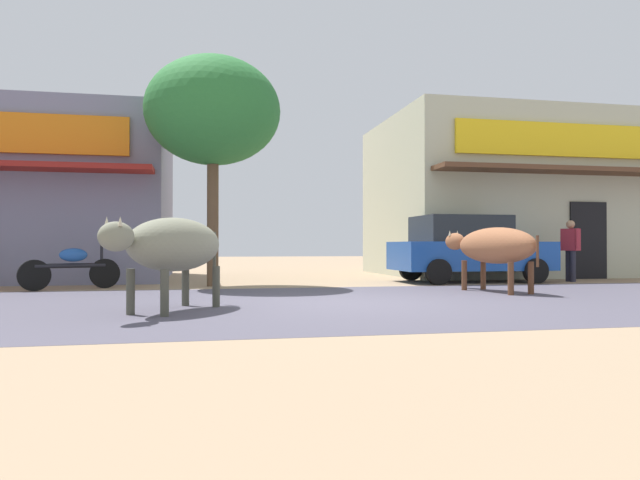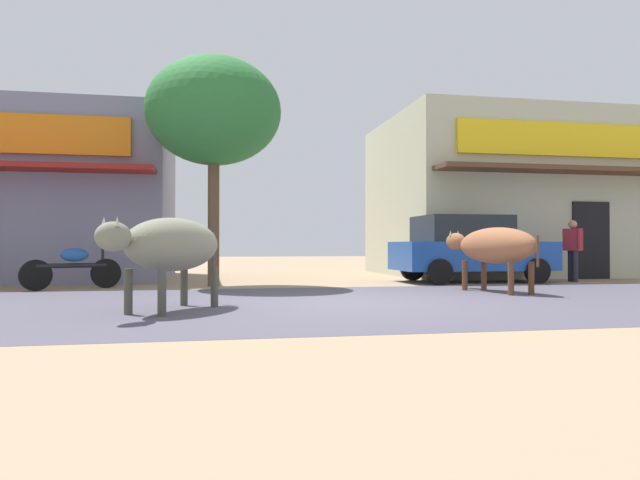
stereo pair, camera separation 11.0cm
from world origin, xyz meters
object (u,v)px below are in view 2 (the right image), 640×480
parked_hatchback_car (469,248)px  cow_far_dark (494,246)px  roadside_tree (214,112)px  cow_near_brown (171,245)px  pedestrian_by_shop (573,246)px  parked_motorcycle (73,267)px

parked_hatchback_car → cow_far_dark: parked_hatchback_car is taller
roadside_tree → cow_near_brown: size_ratio=2.20×
cow_near_brown → pedestrian_by_shop: (9.49, 4.83, -0.01)m
parked_motorcycle → pedestrian_by_shop: size_ratio=1.19×
cow_far_dark → parked_motorcycle: bearing=164.2°
cow_near_brown → cow_far_dark: (5.98, 2.20, -0.01)m
cow_near_brown → cow_far_dark: cow_near_brown is taller
parked_hatchback_car → parked_motorcycle: 9.14m
parked_hatchback_car → cow_far_dark: 3.18m
parked_motorcycle → cow_far_dark: 8.53m
parked_hatchback_car → pedestrian_by_shop: size_ratio=2.46×
roadside_tree → pedestrian_by_shop: roadside_tree is taller
cow_far_dark → pedestrian_by_shop: pedestrian_by_shop is taller
cow_near_brown → parked_motorcycle: bearing=116.2°
cow_near_brown → pedestrian_by_shop: pedestrian_by_shop is taller
cow_near_brown → pedestrian_by_shop: size_ratio=1.51×
parked_hatchback_car → cow_near_brown: bearing=-142.7°
cow_near_brown → pedestrian_by_shop: 10.65m
cow_near_brown → cow_far_dark: bearing=20.2°
roadside_tree → cow_far_dark: 6.73m
parked_hatchback_car → parked_motorcycle: size_ratio=2.07×
cow_far_dark → pedestrian_by_shop: (3.51, 2.63, 0.01)m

